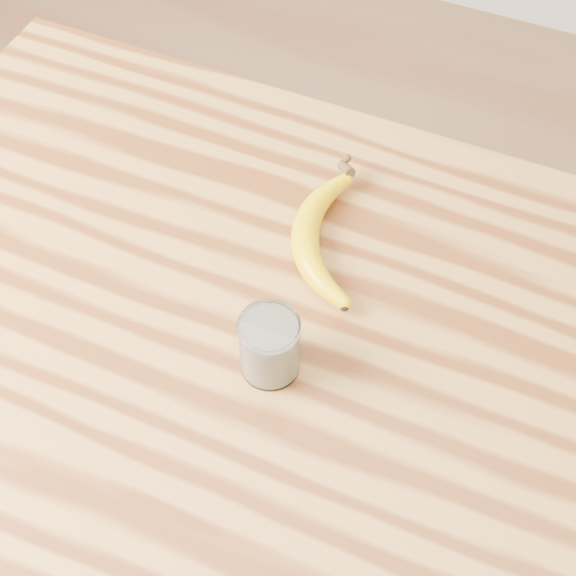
% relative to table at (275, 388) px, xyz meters
% --- Properties ---
extents(room, '(4.04, 4.04, 2.70)m').
position_rel_table_xyz_m(room, '(0.00, 0.00, 0.58)').
color(room, brown).
rests_on(room, ground).
extents(table, '(1.20, 0.80, 0.90)m').
position_rel_table_xyz_m(table, '(0.00, 0.00, 0.00)').
color(table, '#AA7535').
rests_on(table, ground).
extents(smoothie_glass, '(0.07, 0.07, 0.09)m').
position_rel_table_xyz_m(smoothie_glass, '(0.01, -0.04, 0.17)').
color(smoothie_glass, white).
rests_on(smoothie_glass, table).
extents(banana, '(0.21, 0.32, 0.04)m').
position_rel_table_xyz_m(banana, '(-0.02, 0.14, 0.15)').
color(banana, '#E9BA00').
rests_on(banana, table).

